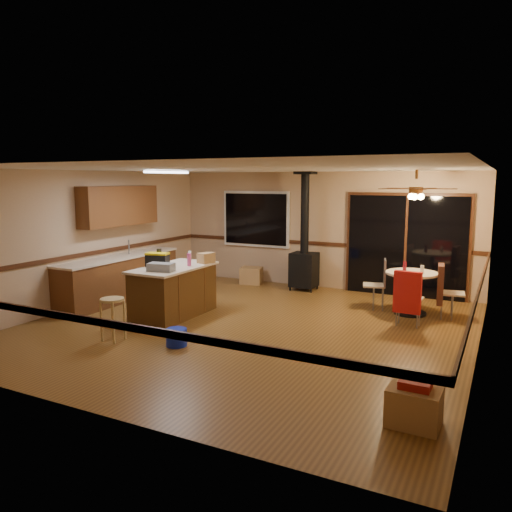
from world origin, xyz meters
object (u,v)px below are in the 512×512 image
Objects in this scene: wood_stove at (304,257)px; toolbox_black at (157,261)px; bar_stool at (113,319)px; blue_bucket at (177,337)px; box_corner_b at (416,410)px; toolbox_grey at (161,267)px; box_under_window at (251,276)px; chair_near at (408,292)px; box_corner_a at (414,406)px; dining_table at (411,285)px; chair_left at (380,278)px; chair_right at (442,284)px; kitchen_island at (174,291)px.

toolbox_black is at bearing -115.88° from wood_stove.
bar_stool is 2.12× the size of blue_bucket.
bar_stool is 1.69× the size of box_corner_b.
toolbox_grey is 3.65m from box_under_window.
toolbox_grey reaches higher than chair_near.
wood_stove reaches higher than box_corner_a.
dining_table is at bearing 43.56° from bar_stool.
chair_left and chair_right have the same top height.
box_corner_a is at bearing -26.17° from kitchen_island.
blue_bucket is at bearing 12.33° from bar_stool.
dining_table is 0.89m from chair_near.
chair_right is 1.38× the size of box_corner_a.
kitchen_island is 4.04m from chair_near.
chair_near is 1.00× the size of chair_right.
kitchen_island reaches higher than blue_bucket.
blue_bucket is at bearing -138.96° from chair_near.
chair_near reaches higher than blue_bucket.
dining_table is 2.39× the size of box_corner_b.
bar_stool is at bearing -167.67° from blue_bucket.
box_corner_a is (1.37, -4.39, -0.40)m from chair_left.
box_corner_b is (4.48, -1.76, -0.81)m from toolbox_grey.
box_corner_a is at bearing -49.29° from box_under_window.
wood_stove is at bearing 154.43° from chair_left.
toolbox_grey reaches higher than chair_left.
box_corner_a is (3.53, -0.90, 0.06)m from blue_bucket.
kitchen_island is 5.44× the size of blue_bucket.
box_corner_a is at bearing -86.60° from chair_right.
kitchen_island is 3.11m from box_under_window.
chair_left is (1.88, -0.90, -0.14)m from wood_stove.
box_corner_a is at bearing -148.16° from box_corner_b.
toolbox_black is 4.32m from chair_near.
kitchen_island is at bearing 90.22° from bar_stool.
chair_near is 3.47m from box_corner_b.
dining_table is 1.90× the size of box_under_window.
wood_stove is 4.81m from bar_stool.
kitchen_island is 5.09m from box_corner_b.
blue_bucket is at bearing -134.02° from chair_right.
chair_near is 3.47m from box_corner_a.
wood_stove reaches higher than chair_right.
toolbox_black is 0.75× the size of chair_left.
kitchen_island is at bearing -154.48° from chair_right.
box_corner_b is at bearing -25.94° from kitchen_island.
toolbox_black is at bearing -146.34° from chair_left.
toolbox_black is 0.79× the size of box_under_window.
toolbox_black reaches higher than bar_stool.
box_corner_a is (4.55, -0.67, -0.13)m from bar_stool.
chair_right is at bearing 45.98° from blue_bucket.
wood_stove is 4.95× the size of box_corner_a.
toolbox_black reaches higher than blue_bucket.
box_under_window is at bearing 177.86° from wood_stove.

